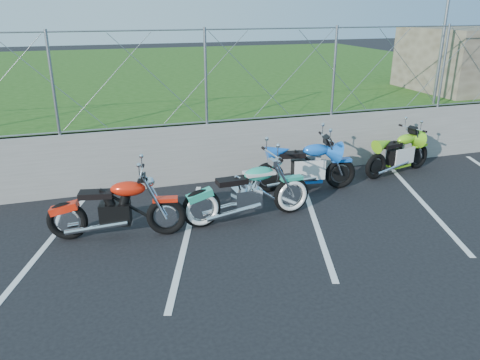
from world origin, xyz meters
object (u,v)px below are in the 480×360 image
object	(u,v)px
sportbike_green	(399,155)
sportbike_blue	(307,168)
naked_orange	(118,210)
cruiser_turquoise	(249,194)

from	to	relation	value
sportbike_green	sportbike_blue	bearing A→B (deg)	173.75
naked_orange	sportbike_blue	distance (m)	4.06
cruiser_turquoise	naked_orange	world-z (taller)	cruiser_turquoise
sportbike_green	naked_orange	bearing A→B (deg)	178.20
sportbike_green	sportbike_blue	xyz separation A→B (m)	(-2.51, -0.32, 0.04)
cruiser_turquoise	naked_orange	xyz separation A→B (m)	(-2.31, 0.00, -0.00)
cruiser_turquoise	sportbike_green	distance (m)	4.34
naked_orange	sportbike_green	bearing A→B (deg)	22.94
naked_orange	sportbike_green	size ratio (longest dim) A/B	1.14
cruiser_turquoise	naked_orange	bearing A→B (deg)	176.73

